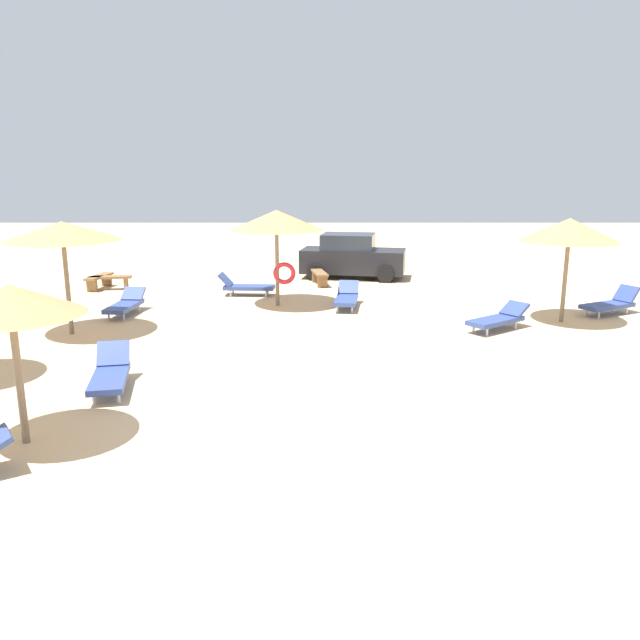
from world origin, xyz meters
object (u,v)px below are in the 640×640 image
parasol_1 (279,221)px  bench_1 (112,280)px  parked_car (354,257)px  parasol_3 (65,231)px  lounger_7 (613,304)px  lounger_3 (128,304)px  bench_0 (322,276)px  parasol_2 (572,230)px  bench_2 (102,279)px  parasol_0 (12,301)px  lounger_0 (112,374)px  lounger_2 (501,319)px  lounger_1 (247,286)px  lounger_6 (349,297)px

parasol_1 → bench_1: (-6.13, 2.60, -2.29)m
parked_car → parasol_3: bearing=-131.9°
parasol_3 → bench_1: parasol_3 is taller
lounger_7 → bench_1: (-16.03, 3.86, 0.02)m
lounger_3 → bench_0: size_ratio=1.26×
parasol_2 → bench_2: bearing=161.4°
parasol_0 → parked_car: parasol_0 is taller
lounger_3 → parasol_2: bearing=-4.2°
lounger_0 → bench_0: bearing=70.1°
parasol_1 → lounger_7: size_ratio=1.54×
lounger_0 → bench_0: 12.02m
bench_1 → parked_car: size_ratio=0.36×
parasol_3 → parked_car: size_ratio=0.69×
parasol_0 → lounger_0: (0.57, 2.43, -1.97)m
lounger_2 → lounger_7: bearing=25.8°
parked_car → lounger_7: bearing=-41.0°
lounger_0 → parked_car: bearing=67.4°
parasol_2 → bench_2: parasol_2 is taller
lounger_1 → parked_car: 5.21m
parasol_3 → parked_car: parasol_3 is taller
bench_1 → parked_car: parked_car is taller
lounger_1 → lounger_7: bearing=-14.3°
lounger_6 → bench_1: (-8.29, 2.90, 0.03)m
lounger_1 → lounger_2: 8.67m
parasol_1 → parasol_3: size_ratio=1.02×
parasol_0 → bench_1: 13.25m
parasol_0 → bench_1: size_ratio=1.65×
lounger_6 → bench_0: (-0.84, 3.84, 0.03)m
parasol_2 → lounger_1: (-9.34, 3.76, -2.25)m
parasol_1 → bench_1: parasol_1 is taller
parasol_0 → lounger_3: (-1.08, 8.93, -1.98)m
parasol_0 → lounger_2: 11.97m
parasol_0 → bench_2: 13.50m
bench_2 → lounger_3: bearing=-62.0°
lounger_0 → lounger_1: lounger_0 is taller
lounger_3 → lounger_7: lounger_7 is taller
parasol_0 → bench_0: 14.64m
lounger_1 → lounger_2: lounger_1 is taller
parasol_3 → parasol_0: bearing=-74.7°
parked_car → bench_2: bearing=-165.6°
lounger_0 → lounger_3: bearing=104.2°
lounger_0 → bench_0: size_ratio=1.26×
parked_car → bench_0: bearing=-128.9°
parasol_1 → lounger_0: bearing=-109.6°
bench_1 → bench_2: same height
lounger_2 → bench_2: bearing=155.1°
lounger_6 → parked_car: size_ratio=0.46×
lounger_1 → lounger_3: size_ratio=0.98×
parasol_2 → lounger_0: parasol_2 is taller
parasol_3 → parasol_2: bearing=5.7°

